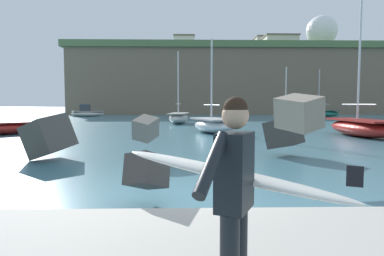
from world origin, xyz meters
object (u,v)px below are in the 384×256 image
at_px(boat_near_centre, 179,118).
at_px(boat_far_right, 286,117).
at_px(radar_dome, 322,34).
at_px(boat_near_right, 3,127).
at_px(station_building_east, 279,45).
at_px(boat_mid_centre, 361,127).
at_px(station_building_west, 184,48).
at_px(station_building_central, 265,49).
at_px(boat_far_centre, 87,113).
at_px(surfer_with_board, 234,188).
at_px(boat_near_left, 213,125).
at_px(boat_mid_right, 321,113).

height_order(boat_near_centre, boat_far_right, boat_near_centre).
distance_m(boat_near_centre, radar_dome, 63.65).
relative_size(boat_near_right, station_building_east, 0.98).
distance_m(boat_mid_centre, radar_dome, 70.57).
bearing_deg(station_building_west, station_building_central, 11.51).
height_order(boat_far_centre, radar_dome, radar_dome).
height_order(radar_dome, station_building_east, radar_dome).
relative_size(boat_near_right, radar_dome, 0.71).
height_order(boat_near_right, boat_far_centre, boat_near_right).
relative_size(surfer_with_board, station_building_west, 0.25).
distance_m(boat_mid_centre, station_building_east, 60.72).
bearing_deg(boat_far_right, boat_far_centre, 150.81).
distance_m(boat_far_centre, station_building_west, 38.29).
bearing_deg(boat_far_centre, station_building_east, 35.68).
height_order(boat_near_right, boat_far_right, boat_near_right).
distance_m(boat_near_left, boat_far_right, 17.32).
xyz_separation_m(boat_mid_centre, boat_mid_right, (9.23, 28.51, -0.02)).
bearing_deg(boat_near_centre, radar_dome, 55.62).
relative_size(boat_mid_centre, boat_mid_right, 1.17).
relative_size(boat_near_left, boat_far_right, 1.01).
distance_m(boat_mid_centre, boat_far_right, 17.33).
relative_size(surfer_with_board, boat_near_left, 0.33).
bearing_deg(station_building_west, boat_mid_centre, -80.68).
distance_m(boat_mid_right, boat_far_centre, 34.57).
height_order(boat_mid_right, boat_far_centre, boat_mid_right).
xyz_separation_m(surfer_with_board, boat_near_left, (1.57, 19.93, -0.73)).
height_order(boat_near_centre, boat_mid_centre, boat_mid_centre).
distance_m(boat_near_right, station_building_west, 64.76).
relative_size(surfer_with_board, boat_mid_centre, 0.25).
bearing_deg(surfer_with_board, boat_near_centre, 91.66).
xyz_separation_m(boat_near_centre, boat_mid_right, (20.31, 14.79, -0.03)).
relative_size(boat_mid_centre, station_building_east, 1.08).
bearing_deg(boat_mid_centre, radar_dome, 69.97).
distance_m(surfer_with_board, boat_near_right, 22.54).
distance_m(boat_near_left, boat_near_centre, 11.28).
relative_size(boat_mid_right, station_building_west, 0.85).
bearing_deg(boat_far_right, surfer_with_board, -107.52).
distance_m(radar_dome, station_building_east, 14.16).
xyz_separation_m(boat_near_right, boat_far_centre, (-3.11, 29.87, 0.14)).
distance_m(boat_mid_right, boat_far_right, 14.06).
xyz_separation_m(boat_near_centre, radar_dome, (34.40, 50.28, 18.45)).
height_order(boat_near_left, boat_far_centre, boat_near_left).
height_order(boat_far_right, station_building_west, station_building_west).
xyz_separation_m(surfer_with_board, boat_mid_right, (19.41, 45.72, -0.72)).
bearing_deg(boat_near_left, station_building_central, 73.91).
bearing_deg(station_building_central, station_building_west, -168.49).
distance_m(boat_near_left, boat_mid_right, 31.36).
xyz_separation_m(boat_near_left, station_building_west, (-1.86, 61.09, 15.03)).
xyz_separation_m(boat_near_right, boat_mid_centre, (22.08, -1.91, 0.11)).
xyz_separation_m(boat_mid_centre, boat_far_right, (0.72, 17.31, -0.14)).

